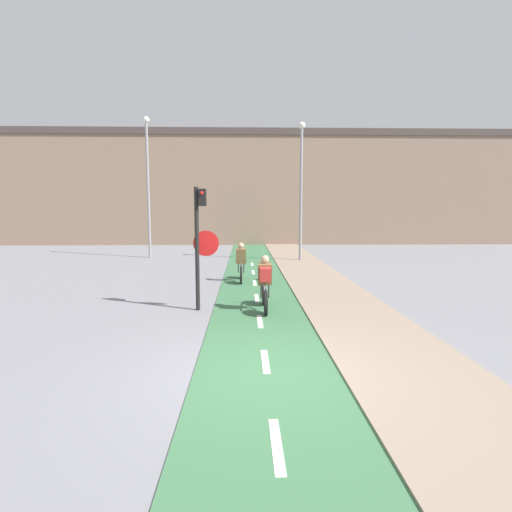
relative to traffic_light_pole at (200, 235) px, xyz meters
name	(u,v)px	position (x,y,z in m)	size (l,w,h in m)	color
ground_plane	(267,374)	(1.52, -4.21, -2.00)	(120.00, 120.00, 0.00)	gray
bike_lane	(267,373)	(1.52, -4.20, -1.99)	(2.38, 60.00, 0.02)	#3D7047
sidewalk_strip	(413,371)	(3.91, -4.21, -1.97)	(2.40, 60.00, 0.05)	gray
building_row_background	(249,189)	(1.52, 22.34, 2.35)	(60.00, 5.20, 8.67)	#89705B
traffic_light_pole	(200,235)	(0.00, 0.00, 0.00)	(0.67, 0.25, 3.23)	black
street_lamp_far	(148,174)	(-4.13, 11.91, 2.61)	(0.36, 0.36, 7.66)	gray
street_lamp_sidewalk	(301,177)	(4.06, 10.24, 2.30)	(0.36, 0.36, 7.07)	gray
cyclist_near	(265,284)	(1.69, -0.13, -1.29)	(0.46, 1.75, 1.47)	black
cyclist_far	(241,264)	(1.02, 4.20, -1.34)	(0.46, 1.72, 1.45)	black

